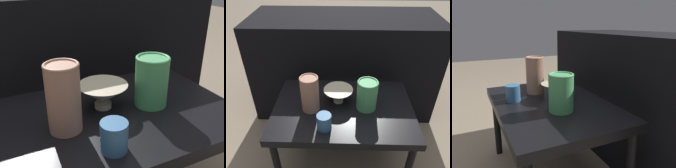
% 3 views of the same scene
% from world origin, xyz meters
% --- Properties ---
extents(table, '(0.73, 0.49, 0.40)m').
position_xyz_m(table, '(0.00, 0.00, 0.36)').
color(table, black).
rests_on(table, ground_plane).
extents(couch_backdrop, '(1.28, 0.50, 0.71)m').
position_xyz_m(couch_backdrop, '(0.00, 0.56, 0.35)').
color(couch_backdrop, black).
rests_on(couch_backdrop, ground_plane).
extents(bowl, '(0.15, 0.15, 0.08)m').
position_xyz_m(bowl, '(-0.03, 0.04, 0.45)').
color(bowl, '#B2A88E').
rests_on(bowl, table).
extents(vase_textured_left, '(0.09, 0.09, 0.19)m').
position_xyz_m(vase_textured_left, '(-0.17, -0.02, 0.50)').
color(vase_textured_left, '#996B56').
rests_on(vase_textured_left, table).
extents(vase_colorful_right, '(0.11, 0.11, 0.16)m').
position_xyz_m(vase_colorful_right, '(0.12, -0.00, 0.49)').
color(vase_colorful_right, '#47995B').
rests_on(vase_colorful_right, table).
extents(cup, '(0.07, 0.07, 0.08)m').
position_xyz_m(cup, '(-0.09, -0.16, 0.44)').
color(cup, '#33608E').
rests_on(cup, table).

